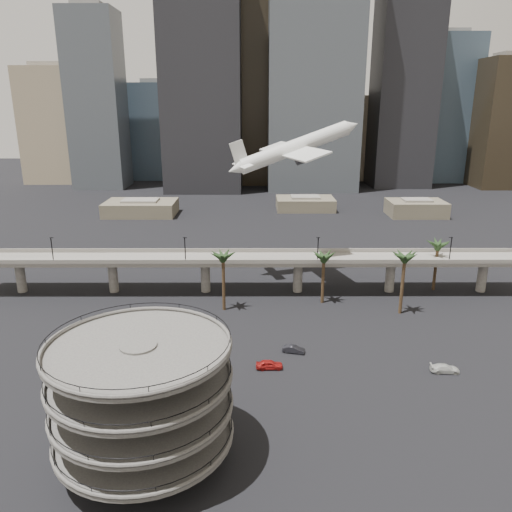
{
  "coord_description": "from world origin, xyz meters",
  "views": [
    {
      "loc": [
        0.72,
        -56.88,
        43.54
      ],
      "look_at": [
        0.95,
        28.0,
        17.24
      ],
      "focal_mm": 35.0,
      "sensor_mm": 36.0,
      "label": 1
    }
  ],
  "objects_px": {
    "overpass": "(252,262)",
    "car_c": "(445,369)",
    "car_b": "(294,349)",
    "airborne_jet": "(294,148)",
    "parking_ramp": "(142,392)",
    "car_a": "(269,365)"
  },
  "relations": [
    {
      "from": "overpass",
      "to": "car_b",
      "type": "xyz_separation_m",
      "value": [
        7.76,
        -30.65,
        -6.67
      ]
    },
    {
      "from": "overpass",
      "to": "car_c",
      "type": "distance_m",
      "value": 50.26
    },
    {
      "from": "car_a",
      "to": "car_c",
      "type": "xyz_separation_m",
      "value": [
        29.48,
        -1.25,
        -0.09
      ]
    },
    {
      "from": "parking_ramp",
      "to": "airborne_jet",
      "type": "bearing_deg",
      "value": 71.87
    },
    {
      "from": "overpass",
      "to": "car_b",
      "type": "height_order",
      "value": "overpass"
    },
    {
      "from": "car_b",
      "to": "car_a",
      "type": "bearing_deg",
      "value": 155.81
    },
    {
      "from": "parking_ramp",
      "to": "overpass",
      "type": "height_order",
      "value": "parking_ramp"
    },
    {
      "from": "parking_ramp",
      "to": "airborne_jet",
      "type": "height_order",
      "value": "airborne_jet"
    },
    {
      "from": "car_b",
      "to": "parking_ramp",
      "type": "bearing_deg",
      "value": 158.27
    },
    {
      "from": "overpass",
      "to": "car_c",
      "type": "relative_size",
      "value": 27.21
    },
    {
      "from": "airborne_jet",
      "to": "car_b",
      "type": "height_order",
      "value": "airborne_jet"
    },
    {
      "from": "airborne_jet",
      "to": "car_a",
      "type": "xyz_separation_m",
      "value": [
        -7.31,
        -49.16,
        -31.92
      ]
    },
    {
      "from": "airborne_jet",
      "to": "car_c",
      "type": "distance_m",
      "value": 63.7
    },
    {
      "from": "airborne_jet",
      "to": "car_a",
      "type": "relative_size",
      "value": 7.55
    },
    {
      "from": "car_a",
      "to": "car_b",
      "type": "height_order",
      "value": "car_a"
    },
    {
      "from": "car_b",
      "to": "car_c",
      "type": "distance_m",
      "value": 25.87
    },
    {
      "from": "parking_ramp",
      "to": "overpass",
      "type": "distance_m",
      "value": 60.46
    },
    {
      "from": "airborne_jet",
      "to": "parking_ramp",
      "type": "bearing_deg",
      "value": -126.31
    },
    {
      "from": "car_a",
      "to": "car_b",
      "type": "bearing_deg",
      "value": -40.81
    },
    {
      "from": "parking_ramp",
      "to": "car_a",
      "type": "bearing_deg",
      "value": 54.42
    },
    {
      "from": "car_b",
      "to": "car_c",
      "type": "relative_size",
      "value": 0.85
    },
    {
      "from": "airborne_jet",
      "to": "car_c",
      "type": "height_order",
      "value": "airborne_jet"
    }
  ]
}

